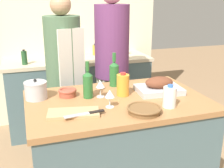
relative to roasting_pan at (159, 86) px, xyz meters
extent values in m
cube|color=#4C666B|center=(-0.36, -0.04, -0.52)|extent=(1.29, 0.84, 0.86)
cube|color=#A37042|center=(-0.36, -0.04, -0.07)|extent=(1.33, 0.86, 0.04)
cube|color=#4C666B|center=(-0.36, 1.43, -0.52)|extent=(1.72, 0.58, 0.86)
cube|color=beige|center=(-0.36, 1.43, -0.07)|extent=(1.77, 0.60, 0.04)
cube|color=beige|center=(-0.36, 1.78, 0.33)|extent=(2.27, 0.10, 2.55)
cube|color=#BCBCC1|center=(0.00, 0.00, -0.03)|extent=(0.37, 0.28, 0.04)
ellipsoid|color=brown|center=(0.00, 0.00, 0.03)|extent=(0.24, 0.17, 0.09)
cylinder|color=brown|center=(-0.28, -0.34, -0.03)|extent=(0.21, 0.21, 0.03)
torus|color=brown|center=(-0.28, -0.34, -0.02)|extent=(0.23, 0.23, 0.02)
cube|color=tan|center=(-0.73, -0.21, -0.04)|extent=(0.36, 0.22, 0.02)
cylinder|color=#B7B7BC|center=(-0.94, 0.16, 0.01)|extent=(0.16, 0.16, 0.12)
cylinder|color=#B7B7BC|center=(-0.94, 0.16, 0.08)|extent=(0.17, 0.17, 0.01)
sphere|color=black|center=(-0.94, 0.16, 0.09)|extent=(0.02, 0.02, 0.02)
cylinder|color=#A84C38|center=(-0.71, 0.14, -0.03)|extent=(0.13, 0.13, 0.05)
torus|color=#A84C38|center=(-0.71, 0.14, 0.00)|extent=(0.14, 0.14, 0.02)
cylinder|color=orange|center=(-0.30, 0.02, 0.03)|extent=(0.10, 0.10, 0.16)
cylinder|color=red|center=(-0.30, 0.02, 0.12)|extent=(0.04, 0.04, 0.02)
cylinder|color=white|center=(-0.07, -0.30, 0.02)|extent=(0.09, 0.09, 0.14)
cylinder|color=#3360B2|center=(-0.07, -0.30, 0.10)|extent=(0.04, 0.04, 0.02)
cylinder|color=#28662D|center=(-0.29, 0.27, 0.04)|extent=(0.08, 0.08, 0.18)
cone|color=#28662D|center=(-0.29, 0.27, 0.15)|extent=(0.08, 0.08, 0.03)
cylinder|color=#28662D|center=(-0.29, 0.27, 0.20)|extent=(0.03, 0.03, 0.07)
cylinder|color=#28662D|center=(-0.56, 0.06, 0.04)|extent=(0.07, 0.07, 0.17)
cone|color=#28662D|center=(-0.56, 0.06, 0.14)|extent=(0.07, 0.07, 0.03)
cylinder|color=#28662D|center=(-0.56, 0.06, 0.19)|extent=(0.03, 0.03, 0.07)
cylinder|color=silver|center=(-0.47, 0.04, -0.05)|extent=(0.06, 0.06, 0.00)
cylinder|color=silver|center=(-0.47, 0.04, -0.01)|extent=(0.01, 0.01, 0.07)
cone|color=silver|center=(-0.47, 0.04, 0.06)|extent=(0.07, 0.07, 0.05)
cylinder|color=silver|center=(-0.47, -0.17, -0.05)|extent=(0.06, 0.06, 0.00)
cylinder|color=silver|center=(-0.47, -0.17, -0.01)|extent=(0.01, 0.01, 0.07)
cone|color=silver|center=(-0.47, -0.17, 0.05)|extent=(0.07, 0.07, 0.05)
cube|color=#B7B7BC|center=(-0.72, -0.28, -0.03)|extent=(0.17, 0.05, 0.01)
cube|color=black|center=(-0.59, -0.27, -0.03)|extent=(0.11, 0.04, 0.01)
cylinder|color=#B28E2D|center=(-0.12, 1.54, 0.02)|extent=(0.05, 0.05, 0.13)
cylinder|color=black|center=(-0.12, 1.54, 0.09)|extent=(0.02, 0.02, 0.02)
cylinder|color=#B28E2D|center=(0.22, 1.40, 0.05)|extent=(0.05, 0.05, 0.20)
cylinder|color=black|center=(0.22, 1.40, 0.16)|extent=(0.02, 0.02, 0.02)
cylinder|color=#234C28|center=(-0.99, 1.29, 0.03)|extent=(0.06, 0.06, 0.15)
cylinder|color=black|center=(-0.99, 1.29, 0.11)|extent=(0.03, 0.03, 0.02)
cube|color=beige|center=(-0.64, 0.73, -0.55)|extent=(0.32, 0.27, 0.80)
cylinder|color=#4C6B4C|center=(-0.64, 0.73, 0.18)|extent=(0.34, 0.34, 0.66)
sphere|color=tan|center=(-0.64, 0.73, 0.61)|extent=(0.19, 0.19, 0.19)
cube|color=silver|center=(-0.58, 0.58, -0.01)|extent=(0.25, 0.11, 0.84)
cube|color=beige|center=(-0.16, 0.72, -0.52)|extent=(0.30, 0.22, 0.85)
cylinder|color=#663360|center=(-0.16, 0.72, 0.26)|extent=(0.34, 0.34, 0.71)
camera|label=1|loc=(-1.01, -1.89, 0.70)|focal=45.00mm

